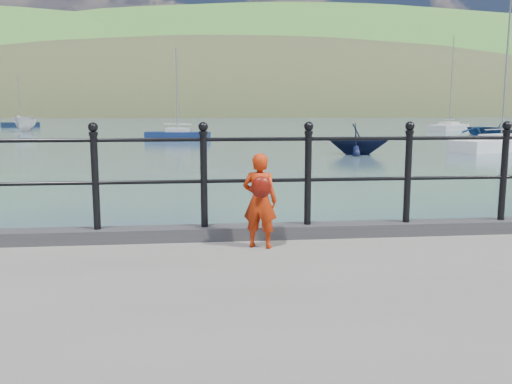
{
  "coord_description": "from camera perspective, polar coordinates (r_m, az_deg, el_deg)",
  "views": [
    {
      "loc": [
        -0.67,
        -6.26,
        2.49
      ],
      "look_at": [
        -0.01,
        -0.2,
        1.55
      ],
      "focal_mm": 38.0,
      "sensor_mm": 36.0,
      "label": 1
    }
  ],
  "objects": [
    {
      "name": "child",
      "position": [
        5.8,
        0.41,
        -0.84
      ],
      "size": [
        0.44,
        0.37,
        1.03
      ],
      "rotation": [
        0.0,
        0.0,
        2.77
      ],
      "color": "red",
      "rests_on": "quay"
    },
    {
      "name": "railing",
      "position": [
        6.18,
        0.05,
        2.58
      ],
      "size": [
        18.11,
        0.11,
        1.2
      ],
      "color": "black",
      "rests_on": "kerb"
    },
    {
      "name": "far_shore",
      "position": [
        250.01,
        2.76,
        2.96
      ],
      "size": [
        830.0,
        200.0,
        156.0
      ],
      "color": "#333A21",
      "rests_on": "ground"
    },
    {
      "name": "ground",
      "position": [
        6.77,
        -0.1,
        -12.82
      ],
      "size": [
        600.0,
        600.0,
        0.0
      ],
      "primitive_type": "plane",
      "color": "#2D4251",
      "rests_on": "ground"
    },
    {
      "name": "sailboat_near",
      "position": [
        35.72,
        24.38,
        4.5
      ],
      "size": [
        7.37,
        4.9,
        9.78
      ],
      "rotation": [
        0.0,
        0.0,
        0.44
      ],
      "color": "white",
      "rests_on": "ground"
    },
    {
      "name": "launch_navy",
      "position": [
        30.33,
        10.67,
        5.49
      ],
      "size": [
        4.17,
        3.97,
        1.71
      ],
      "primitive_type": "imported",
      "rotation": [
        0.0,
        0.0,
        1.09
      ],
      "color": "black",
      "rests_on": "ground"
    },
    {
      "name": "sailboat_left",
      "position": [
        81.27,
        -23.53,
        6.49
      ],
      "size": [
        5.08,
        2.59,
        7.09
      ],
      "rotation": [
        0.0,
        0.0,
        0.23
      ],
      "color": "black",
      "rests_on": "ground"
    },
    {
      "name": "launch_white",
      "position": [
        64.91,
        -23.1,
        6.63
      ],
      "size": [
        2.02,
        4.76,
        1.8
      ],
      "primitive_type": "imported",
      "rotation": [
        0.0,
        0.0,
        -0.06
      ],
      "color": "silver",
      "rests_on": "ground"
    },
    {
      "name": "launch_blue",
      "position": [
        56.14,
        23.71,
        6.07
      ],
      "size": [
        5.04,
        6.41,
        1.2
      ],
      "primitive_type": "imported",
      "rotation": [
        0.0,
        0.0,
        0.16
      ],
      "color": "navy",
      "rests_on": "ground"
    },
    {
      "name": "sailboat_far",
      "position": [
        67.82,
        19.65,
        6.41
      ],
      "size": [
        7.1,
        7.08,
        11.05
      ],
      "rotation": [
        0.0,
        0.0,
        0.78
      ],
      "color": "beige",
      "rests_on": "ground"
    },
    {
      "name": "kerb",
      "position": [
        6.31,
        0.05,
        -4.2
      ],
      "size": [
        60.0,
        0.3,
        0.15
      ],
      "primitive_type": "cube",
      "color": "#28282B",
      "rests_on": "quay"
    },
    {
      "name": "sailboat_port",
      "position": [
        43.68,
        -8.24,
        5.82
      ],
      "size": [
        5.24,
        2.77,
        7.4
      ],
      "rotation": [
        0.0,
        0.0,
        -0.25
      ],
      "color": "navy",
      "rests_on": "ground"
    }
  ]
}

